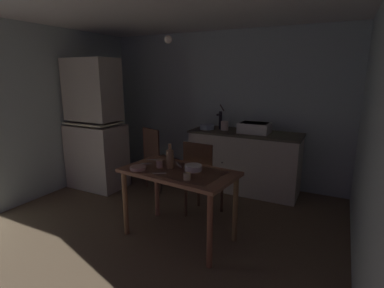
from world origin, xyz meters
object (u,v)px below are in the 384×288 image
at_px(chair_far_side, 202,178).
at_px(sink_basin, 254,128).
at_px(hand_pump, 220,119).
at_px(glass_bottle, 170,158).
at_px(mixing_bowl_counter, 207,127).
at_px(mug_tall, 187,176).
at_px(dining_table, 179,180).
at_px(hutch_cabinet, 95,129).
at_px(serving_bowl_wide, 193,168).
at_px(chair_by_counter, 157,157).

bearing_deg(chair_far_side, sink_basin, 73.50).
height_order(hand_pump, glass_bottle, hand_pump).
distance_m(mixing_bowl_counter, mug_tall, 1.93).
distance_m(sink_basin, glass_bottle, 1.70).
height_order(dining_table, mug_tall, mug_tall).
bearing_deg(hand_pump, hutch_cabinet, -150.38).
distance_m(hand_pump, serving_bowl_wide, 1.70).
bearing_deg(sink_basin, mixing_bowl_counter, -176.14).
distance_m(dining_table, chair_far_side, 0.58).
distance_m(chair_by_counter, mug_tall, 1.81).
height_order(hutch_cabinet, hand_pump, hutch_cabinet).
bearing_deg(chair_by_counter, serving_bowl_wide, -42.11).
relative_size(dining_table, glass_bottle, 4.73).
relative_size(hutch_cabinet, serving_bowl_wide, 11.04).
bearing_deg(mixing_bowl_counter, dining_table, -75.99).
bearing_deg(hutch_cabinet, serving_bowl_wide, -18.54).
xyz_separation_m(hand_pump, glass_bottle, (0.10, -1.68, -0.20)).
bearing_deg(hutch_cabinet, glass_bottle, -22.09).
bearing_deg(mixing_bowl_counter, hutch_cabinet, -150.15).
xyz_separation_m(hutch_cabinet, chair_by_counter, (0.90, 0.34, -0.42)).
distance_m(hand_pump, chair_far_side, 1.31).
bearing_deg(hutch_cabinet, dining_table, -21.62).
relative_size(dining_table, mug_tall, 17.51).
height_order(hutch_cabinet, dining_table, hutch_cabinet).
distance_m(hutch_cabinet, glass_bottle, 1.93).
relative_size(hutch_cabinet, chair_far_side, 2.04).
bearing_deg(chair_far_side, serving_bowl_wide, -75.29).
xyz_separation_m(sink_basin, hand_pump, (-0.56, 0.05, 0.09)).
bearing_deg(chair_by_counter, mixing_bowl_counter, 40.76).
bearing_deg(mug_tall, serving_bowl_wide, 104.85).
distance_m(hand_pump, mug_tall, 1.99).
relative_size(hand_pump, mug_tall, 5.42).
xyz_separation_m(chair_far_side, mug_tall, (0.20, -0.76, 0.29)).
distance_m(hutch_cabinet, serving_bowl_wide, 2.16).
distance_m(hutch_cabinet, chair_by_counter, 1.05).
distance_m(dining_table, glass_bottle, 0.25).
bearing_deg(hutch_cabinet, chair_by_counter, 20.91).
relative_size(hutch_cabinet, mug_tall, 27.57).
xyz_separation_m(chair_far_side, chair_by_counter, (-1.01, 0.54, -0.00)).
relative_size(hutch_cabinet, sink_basin, 4.51).
bearing_deg(mixing_bowl_counter, glass_bottle, -79.96).
relative_size(chair_far_side, serving_bowl_wide, 5.40).
height_order(chair_far_side, glass_bottle, glass_bottle).
relative_size(hand_pump, chair_far_side, 0.40).
bearing_deg(mug_tall, chair_by_counter, 132.88).
height_order(mixing_bowl_counter, chair_far_side, mixing_bowl_counter).
bearing_deg(mixing_bowl_counter, mug_tall, -71.45).
height_order(sink_basin, chair_far_side, sink_basin).
bearing_deg(sink_basin, chair_by_counter, -157.06).
relative_size(sink_basin, glass_bottle, 1.65).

